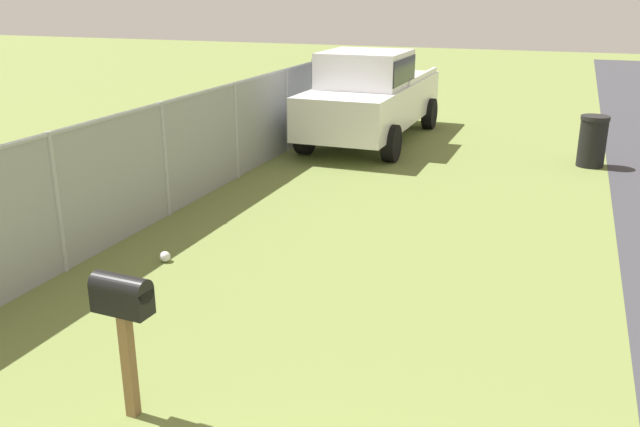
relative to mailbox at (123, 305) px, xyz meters
name	(u,v)px	position (x,y,z in m)	size (l,w,h in m)	color
mailbox	(123,305)	(0.00, 0.00, 0.00)	(0.23, 0.49, 1.27)	brown
pickup_truck	(371,94)	(10.78, 1.16, 0.10)	(5.55, 2.19, 2.09)	silver
trash_bin	(592,141)	(10.16, -3.61, -0.50)	(0.55, 0.55, 1.01)	black
fence_section	(165,156)	(4.58, 2.59, -0.05)	(14.17, 0.07, 1.78)	#9EA3A8
litter_bag_far_scatter	(165,257)	(2.92, 1.59, -0.94)	(0.14, 0.14, 0.14)	silver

